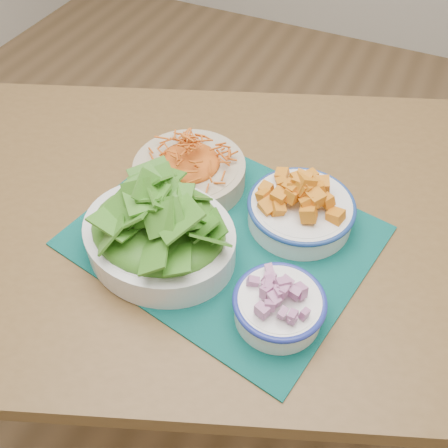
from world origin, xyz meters
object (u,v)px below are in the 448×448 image
onion_bowl (279,303)px  lettuce_bowl (158,227)px  squash_bowl (302,203)px  table (222,244)px  placemat (224,236)px  carrot_bowl (189,168)px

onion_bowl → lettuce_bowl: bearing=170.6°
squash_bowl → onion_bowl: 0.21m
table → lettuce_bowl: (-0.05, -0.14, 0.17)m
table → onion_bowl: 0.29m
placemat → squash_bowl: squash_bowl is taller
carrot_bowl → lettuce_bowl: bearing=-78.9°
table → placemat: placemat is taller
carrot_bowl → squash_bowl: squash_bowl is taller
carrot_bowl → onion_bowl: 0.34m
placemat → lettuce_bowl: lettuce_bowl is taller
lettuce_bowl → onion_bowl: lettuce_bowl is taller
squash_bowl → placemat: bearing=-141.1°
table → squash_bowl: bearing=-8.0°
table → onion_bowl: size_ratio=9.73×
onion_bowl → squash_bowl: bearing=99.9°
onion_bowl → carrot_bowl: bearing=141.2°
placemat → table: bearing=129.9°
placemat → lettuce_bowl: (-0.08, -0.08, 0.06)m
table → carrot_bowl: carrot_bowl is taller
lettuce_bowl → squash_bowl: bearing=48.5°
squash_bowl → lettuce_bowl: 0.26m
placemat → squash_bowl: size_ratio=2.35×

